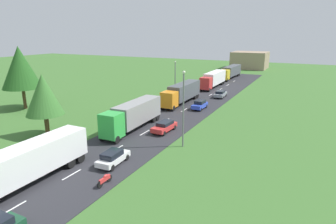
# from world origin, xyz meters

# --- Properties ---
(road) EXTENTS (10.00, 140.00, 0.06)m
(road) POSITION_xyz_m (0.00, 24.50, 0.03)
(road) COLOR #2B2B30
(road) RESTS_ON ground
(lane_marking_centre) EXTENTS (0.16, 118.82, 0.01)m
(lane_marking_centre) POSITION_xyz_m (0.00, 19.55, 0.07)
(lane_marking_centre) COLOR white
(lane_marking_centre) RESTS_ON road
(truck_lead) EXTENTS (2.56, 14.25, 3.57)m
(truck_lead) POSITION_xyz_m (-2.17, 11.78, 2.13)
(truck_lead) COLOR green
(truck_lead) RESTS_ON road
(truck_second) EXTENTS (2.80, 12.35, 3.74)m
(truck_second) POSITION_xyz_m (-2.19, 29.53, 2.21)
(truck_second) COLOR green
(truck_second) RESTS_ON road
(truck_third) EXTENTS (2.52, 13.29, 3.73)m
(truck_third) POSITION_xyz_m (-2.49, 47.06, 2.18)
(truck_third) COLOR orange
(truck_third) RESTS_ON road
(truck_fourth) EXTENTS (2.55, 13.56, 3.73)m
(truck_fourth) POSITION_xyz_m (-2.45, 66.35, 2.18)
(truck_fourth) COLOR red
(truck_fourth) RESTS_ON road
(truck_fifth) EXTENTS (2.75, 14.89, 3.58)m
(truck_fifth) POSITION_xyz_m (-2.50, 83.05, 2.12)
(truck_fifth) COLOR yellow
(truck_fifth) RESTS_ON road
(car_second) EXTENTS (1.90, 4.10, 1.46)m
(car_second) POSITION_xyz_m (2.16, 19.01, 0.82)
(car_second) COLOR white
(car_second) RESTS_ON road
(car_third) EXTENTS (2.00, 4.45, 1.39)m
(car_third) POSITION_xyz_m (2.16, 30.58, 0.80)
(car_third) COLOR red
(car_third) RESTS_ON road
(car_fourth) EXTENTS (1.80, 4.00, 1.57)m
(car_fourth) POSITION_xyz_m (2.18, 44.29, 0.87)
(car_fourth) COLOR blue
(car_fourth) RESTS_ON road
(car_fifth) EXTENTS (1.98, 4.50, 1.45)m
(car_fifth) POSITION_xyz_m (2.66, 55.51, 0.82)
(car_fifth) COLOR #8C939E
(car_fifth) RESTS_ON road
(motorcycle_courier) EXTENTS (0.28, 1.94, 0.91)m
(motorcycle_courier) POSITION_xyz_m (4.04, 15.28, 0.54)
(motorcycle_courier) COLOR black
(motorcycle_courier) RESTS_ON road
(lamppost_second) EXTENTS (0.36, 0.36, 9.10)m
(lamppost_second) POSITION_xyz_m (6.58, 26.81, 5.03)
(lamppost_second) COLOR slate
(lamppost_second) RESTS_ON ground
(lamppost_third) EXTENTS (0.36, 0.36, 7.61)m
(lamppost_third) POSITION_xyz_m (-6.17, 51.69, 4.27)
(lamppost_third) COLOR slate
(lamppost_third) RESTS_ON ground
(tree_birch) EXTENTS (4.83, 4.83, 8.18)m
(tree_birch) POSITION_xyz_m (-11.14, 22.44, 5.49)
(tree_birch) COLOR #513823
(tree_birch) RESTS_ON ground
(tree_maple) EXTENTS (6.65, 6.65, 11.05)m
(tree_maple) POSITION_xyz_m (-26.27, 30.84, 7.37)
(tree_maple) COLOR #513823
(tree_maple) RESTS_ON ground
(distant_building) EXTENTS (12.75, 11.79, 6.27)m
(distant_building) POSITION_xyz_m (-2.70, 111.97, 3.13)
(distant_building) COLOR #9E846B
(distant_building) RESTS_ON ground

